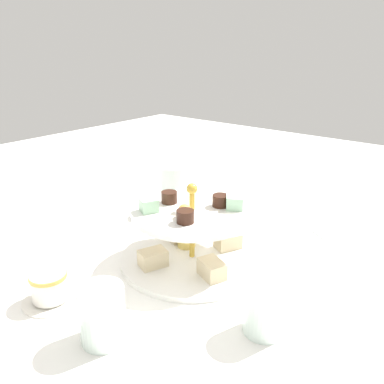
{
  "coord_description": "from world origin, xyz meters",
  "views": [
    {
      "loc": [
        -0.42,
        0.52,
        0.39
      ],
      "look_at": [
        0.0,
        0.0,
        0.14
      ],
      "focal_mm": 37.14,
      "sensor_mm": 36.0,
      "label": 1
    }
  ],
  "objects_px": {
    "butter_knife_left": "(322,236)",
    "water_glass_mid_back": "(265,307)",
    "butter_knife_right": "(57,239)",
    "tiered_serving_stand": "(192,239)",
    "water_glass_short_left": "(102,314)",
    "teacup_with_saucer": "(50,288)",
    "water_glass_tall_right": "(174,189)"
  },
  "relations": [
    {
      "from": "butter_knife_left",
      "to": "water_glass_mid_back",
      "type": "relative_size",
      "value": 2.06
    },
    {
      "from": "butter_knife_right",
      "to": "water_glass_mid_back",
      "type": "relative_size",
      "value": 2.06
    },
    {
      "from": "tiered_serving_stand",
      "to": "butter_knife_left",
      "type": "relative_size",
      "value": 1.59
    },
    {
      "from": "water_glass_short_left",
      "to": "butter_knife_left",
      "type": "bearing_deg",
      "value": -102.78
    },
    {
      "from": "water_glass_short_left",
      "to": "teacup_with_saucer",
      "type": "height_order",
      "value": "water_glass_short_left"
    },
    {
      "from": "tiered_serving_stand",
      "to": "water_glass_short_left",
      "type": "bearing_deg",
      "value": 99.27
    },
    {
      "from": "water_glass_tall_right",
      "to": "teacup_with_saucer",
      "type": "height_order",
      "value": "water_glass_tall_right"
    },
    {
      "from": "butter_knife_right",
      "to": "teacup_with_saucer",
      "type": "bearing_deg",
      "value": 28.96
    },
    {
      "from": "tiered_serving_stand",
      "to": "water_glass_mid_back",
      "type": "height_order",
      "value": "tiered_serving_stand"
    },
    {
      "from": "water_glass_tall_right",
      "to": "water_glass_short_left",
      "type": "height_order",
      "value": "water_glass_tall_right"
    },
    {
      "from": "butter_knife_left",
      "to": "butter_knife_right",
      "type": "bearing_deg",
      "value": 75.75
    },
    {
      "from": "teacup_with_saucer",
      "to": "butter_knife_left",
      "type": "distance_m",
      "value": 0.56
    },
    {
      "from": "teacup_with_saucer",
      "to": "butter_knife_right",
      "type": "height_order",
      "value": "teacup_with_saucer"
    },
    {
      "from": "butter_knife_left",
      "to": "water_glass_mid_back",
      "type": "distance_m",
      "value": 0.35
    },
    {
      "from": "water_glass_short_left",
      "to": "butter_knife_right",
      "type": "distance_m",
      "value": 0.34
    },
    {
      "from": "water_glass_short_left",
      "to": "water_glass_mid_back",
      "type": "xyz_separation_m",
      "value": [
        -0.16,
        -0.16,
        -0.0
      ]
    },
    {
      "from": "water_glass_tall_right",
      "to": "butter_knife_left",
      "type": "height_order",
      "value": "water_glass_tall_right"
    },
    {
      "from": "water_glass_short_left",
      "to": "water_glass_mid_back",
      "type": "relative_size",
      "value": 1.01
    },
    {
      "from": "water_glass_short_left",
      "to": "butter_knife_right",
      "type": "height_order",
      "value": "water_glass_short_left"
    },
    {
      "from": "tiered_serving_stand",
      "to": "water_glass_short_left",
      "type": "distance_m",
      "value": 0.25
    },
    {
      "from": "butter_knife_right",
      "to": "water_glass_mid_back",
      "type": "height_order",
      "value": "water_glass_mid_back"
    },
    {
      "from": "water_glass_tall_right",
      "to": "water_glass_mid_back",
      "type": "bearing_deg",
      "value": 147.44
    },
    {
      "from": "teacup_with_saucer",
      "to": "water_glass_mid_back",
      "type": "bearing_deg",
      "value": -153.14
    },
    {
      "from": "butter_knife_right",
      "to": "water_glass_mid_back",
      "type": "xyz_separation_m",
      "value": [
        -0.48,
        -0.02,
        0.04
      ]
    },
    {
      "from": "water_glass_short_left",
      "to": "butter_knife_right",
      "type": "bearing_deg",
      "value": -22.63
    },
    {
      "from": "teacup_with_saucer",
      "to": "butter_knife_left",
      "type": "relative_size",
      "value": 0.53
    },
    {
      "from": "water_glass_tall_right",
      "to": "water_glass_short_left",
      "type": "bearing_deg",
      "value": 119.25
    },
    {
      "from": "water_glass_tall_right",
      "to": "water_glass_short_left",
      "type": "xyz_separation_m",
      "value": [
        -0.23,
        0.4,
        -0.02
      ]
    },
    {
      "from": "water_glass_short_left",
      "to": "teacup_with_saucer",
      "type": "relative_size",
      "value": 0.92
    },
    {
      "from": "tiered_serving_stand",
      "to": "water_glass_tall_right",
      "type": "bearing_deg",
      "value": -40.74
    },
    {
      "from": "water_glass_tall_right",
      "to": "water_glass_mid_back",
      "type": "xyz_separation_m",
      "value": [
        -0.39,
        0.25,
        -0.02
      ]
    },
    {
      "from": "tiered_serving_stand",
      "to": "butter_knife_left",
      "type": "height_order",
      "value": "tiered_serving_stand"
    }
  ]
}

